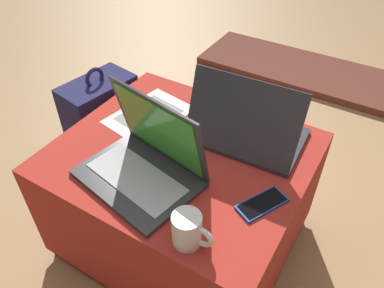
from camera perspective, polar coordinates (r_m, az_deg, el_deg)
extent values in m
plane|color=tan|center=(1.59, -1.24, -13.85)|extent=(14.00, 14.00, 0.00)
cube|color=maroon|center=(1.57, -1.25, -13.33)|extent=(0.78, 0.68, 0.05)
cube|color=#B22D23|center=(1.38, -1.39, -7.59)|extent=(0.81, 0.71, 0.42)
cube|color=#333338|center=(1.14, -8.23, -5.22)|extent=(0.39, 0.31, 0.02)
cube|color=#B2B2B7|center=(1.13, -8.51, -5.05)|extent=(0.33, 0.19, 0.00)
cube|color=#333338|center=(1.10, -4.99, 2.26)|extent=(0.36, 0.12, 0.25)
cube|color=green|center=(1.10, -5.17, 2.10)|extent=(0.32, 0.11, 0.22)
cube|color=#333338|center=(1.30, 8.63, 1.26)|extent=(0.37, 0.27, 0.02)
cube|color=#232328|center=(1.29, 8.77, 1.74)|extent=(0.32, 0.16, 0.00)
cube|color=#333338|center=(1.15, 7.66, 3.79)|extent=(0.36, 0.11, 0.24)
cube|color=#1E4799|center=(1.16, 7.74, 3.85)|extent=(0.32, 0.09, 0.22)
cube|color=#1E4C9E|center=(1.09, 10.63, -8.95)|extent=(0.13, 0.16, 0.01)
cube|color=black|center=(1.09, 10.66, -8.79)|extent=(0.11, 0.15, 0.00)
cube|color=#23234C|center=(1.74, -13.17, 2.27)|extent=(0.22, 0.33, 0.49)
cube|color=#1E1E41|center=(1.87, -14.79, 1.32)|extent=(0.10, 0.25, 0.22)
torus|color=#23234C|center=(1.59, -14.61, 9.74)|extent=(0.03, 0.09, 0.09)
cube|color=white|center=(1.40, -6.55, 4.41)|extent=(0.26, 0.33, 0.00)
cube|color=gray|center=(1.40, -6.56, 4.45)|extent=(0.20, 0.23, 0.00)
cylinder|color=white|center=(0.96, -0.80, -12.87)|extent=(0.08, 0.08, 0.10)
torus|color=white|center=(0.95, 1.42, -13.94)|extent=(0.07, 0.01, 0.07)
cube|color=brown|center=(2.68, 16.84, 10.61)|extent=(1.40, 0.50, 0.04)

